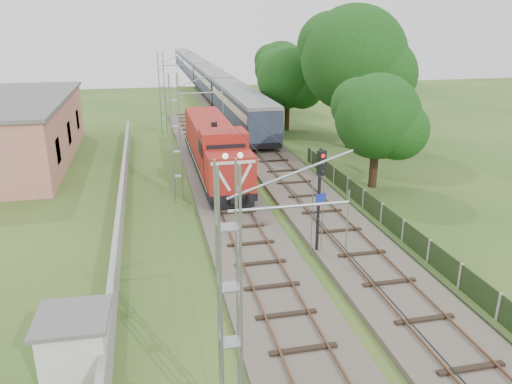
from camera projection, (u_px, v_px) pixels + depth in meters
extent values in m
plane|color=#2A4F1D|center=(268.00, 286.00, 21.81)|extent=(140.00, 140.00, 0.00)
cube|color=#6B6054|center=(239.00, 223.00, 28.22)|extent=(4.20, 70.00, 0.30)
cube|color=black|center=(239.00, 219.00, 28.16)|extent=(2.40, 70.00, 0.10)
cube|color=brown|center=(224.00, 219.00, 27.96)|extent=(0.08, 70.00, 0.05)
cube|color=brown|center=(254.00, 217.00, 28.30)|extent=(0.08, 70.00, 0.05)
cube|color=#6B6054|center=(269.00, 159.00, 41.24)|extent=(4.20, 80.00, 0.30)
cube|color=black|center=(269.00, 156.00, 41.17)|extent=(2.40, 80.00, 0.10)
cube|color=brown|center=(259.00, 156.00, 40.97)|extent=(0.08, 80.00, 0.05)
cube|color=brown|center=(279.00, 155.00, 41.32)|extent=(0.08, 80.00, 0.05)
cylinder|color=gray|center=(290.00, 206.00, 11.90)|extent=(3.00, 0.08, 0.08)
cylinder|color=gray|center=(198.00, 93.00, 30.35)|extent=(3.00, 0.08, 0.08)
cylinder|color=gray|center=(176.00, 65.00, 48.81)|extent=(3.00, 0.08, 0.08)
cylinder|color=black|center=(223.00, 113.00, 31.08)|extent=(0.03, 70.00, 0.03)
cylinder|color=black|center=(223.00, 92.00, 30.66)|extent=(0.03, 70.00, 0.03)
cube|color=#9E9E99|center=(123.00, 192.00, 31.31)|extent=(0.25, 40.00, 1.50)
cube|color=tan|center=(16.00, 132.00, 40.08)|extent=(8.00, 20.00, 5.00)
cube|color=#606060|center=(11.00, 99.00, 39.23)|extent=(8.40, 20.40, 0.25)
cube|color=black|center=(58.00, 151.00, 35.45)|extent=(0.10, 1.60, 1.80)
cube|color=black|center=(69.00, 133.00, 40.98)|extent=(0.10, 1.60, 1.80)
cube|color=black|center=(77.00, 120.00, 46.52)|extent=(0.10, 1.60, 1.80)
cube|color=black|center=(403.00, 231.00, 26.02)|extent=(0.05, 32.00, 1.15)
cube|color=#9E9E99|center=(312.00, 157.00, 39.86)|extent=(0.12, 0.12, 1.20)
cube|color=black|center=(214.00, 162.00, 37.11)|extent=(2.93, 16.58, 0.49)
cube|color=black|center=(226.00, 188.00, 32.26)|extent=(2.15, 3.51, 0.49)
cube|color=black|center=(206.00, 149.00, 42.16)|extent=(2.15, 3.51, 0.49)
cube|color=black|center=(233.00, 205.00, 29.68)|extent=(2.54, 0.24, 0.34)
cube|color=#A2121B|center=(230.00, 171.00, 30.14)|extent=(2.83, 2.44, 2.24)
sphere|color=white|center=(225.00, 156.00, 28.56)|extent=(0.35, 0.35, 0.35)
sphere|color=white|center=(240.00, 155.00, 28.74)|extent=(0.35, 0.35, 0.35)
cube|color=silver|center=(223.00, 179.00, 28.89)|extent=(0.98, 0.06, 1.63)
cube|color=silver|center=(244.00, 177.00, 29.14)|extent=(0.98, 0.06, 1.63)
cube|color=silver|center=(233.00, 163.00, 28.71)|extent=(2.63, 0.06, 0.18)
cube|color=#A2121B|center=(224.00, 154.00, 32.20)|extent=(2.93, 2.34, 3.12)
cube|color=black|center=(226.00, 151.00, 30.95)|extent=(2.44, 0.06, 0.88)
cube|color=#A2121B|center=(209.00, 135.00, 38.83)|extent=(2.73, 11.80, 2.54)
cylinder|color=black|center=(214.00, 125.00, 35.62)|extent=(0.43, 0.43, 0.39)
cylinder|color=gray|center=(220.00, 131.00, 30.87)|extent=(0.12, 0.12, 0.34)
cylinder|color=gray|center=(230.00, 131.00, 30.98)|extent=(0.12, 0.12, 0.34)
cube|color=black|center=(241.00, 122.00, 52.34)|extent=(2.91, 22.05, 0.50)
cube|color=#303D50|center=(241.00, 106.00, 51.82)|extent=(3.01, 22.05, 2.71)
cube|color=beige|center=(241.00, 101.00, 51.65)|extent=(3.05, 21.16, 0.75)
cube|color=gray|center=(241.00, 92.00, 51.32)|extent=(3.06, 22.05, 0.35)
cube|color=black|center=(212.00, 92.00, 73.61)|extent=(2.91, 22.05, 0.50)
cube|color=#303D50|center=(212.00, 81.00, 73.08)|extent=(3.01, 22.05, 2.71)
cube|color=beige|center=(211.00, 78.00, 72.92)|extent=(3.05, 21.16, 0.75)
cube|color=gray|center=(211.00, 71.00, 72.59)|extent=(3.06, 22.05, 0.35)
cube|color=black|center=(196.00, 76.00, 94.87)|extent=(2.91, 22.05, 0.50)
cube|color=#303D50|center=(195.00, 67.00, 94.35)|extent=(3.01, 22.05, 2.71)
cube|color=beige|center=(195.00, 65.00, 94.19)|extent=(3.05, 21.16, 0.75)
cube|color=gray|center=(195.00, 59.00, 93.86)|extent=(3.06, 22.05, 0.35)
cube|color=black|center=(185.00, 66.00, 116.14)|extent=(2.91, 22.05, 0.50)
cube|color=#303D50|center=(185.00, 59.00, 115.62)|extent=(3.01, 22.05, 2.71)
cube|color=beige|center=(185.00, 56.00, 115.45)|extent=(3.05, 21.16, 0.75)
cube|color=gray|center=(185.00, 52.00, 115.13)|extent=(3.06, 22.05, 0.35)
cylinder|color=black|center=(319.00, 204.00, 23.78)|extent=(0.15, 0.15, 5.42)
cube|color=black|center=(322.00, 163.00, 22.96)|extent=(0.44, 0.37, 1.19)
sphere|color=red|center=(323.00, 156.00, 22.72)|extent=(0.20, 0.20, 0.20)
sphere|color=black|center=(323.00, 164.00, 22.84)|extent=(0.20, 0.20, 0.20)
sphere|color=black|center=(322.00, 172.00, 22.96)|extent=(0.20, 0.20, 0.20)
cube|color=navy|center=(321.00, 198.00, 23.57)|extent=(0.57, 0.28, 0.43)
cube|color=silver|center=(76.00, 349.00, 15.88)|extent=(2.03, 2.03, 2.16)
cube|color=#606060|center=(72.00, 317.00, 15.50)|extent=(2.33, 2.33, 0.15)
cylinder|color=#3D2419|center=(374.00, 162.00, 34.22)|extent=(0.57, 0.57, 3.50)
sphere|color=#11350E|center=(378.00, 116.00, 33.18)|extent=(5.72, 5.72, 5.72)
sphere|color=#11350E|center=(398.00, 130.00, 32.88)|extent=(4.01, 4.01, 4.01)
sphere|color=#11350E|center=(358.00, 105.00, 33.69)|extent=(3.72, 3.72, 3.72)
cylinder|color=#3D2419|center=(350.00, 117.00, 44.48)|extent=(0.63, 0.63, 5.56)
sphere|color=#11350E|center=(354.00, 59.00, 42.83)|extent=(9.10, 9.10, 9.10)
sphere|color=#11350E|center=(380.00, 75.00, 42.35)|extent=(6.37, 6.37, 6.37)
sphere|color=#11350E|center=(331.00, 46.00, 43.64)|extent=(5.92, 5.92, 5.92)
cylinder|color=#3D2419|center=(287.00, 112.00, 51.96)|extent=(0.51, 0.51, 3.89)
sphere|color=#11350E|center=(288.00, 77.00, 50.80)|extent=(6.37, 6.37, 6.37)
sphere|color=#11350E|center=(302.00, 87.00, 50.47)|extent=(4.46, 4.46, 4.46)
sphere|color=#11350E|center=(275.00, 69.00, 51.37)|extent=(4.14, 4.14, 4.14)
cylinder|color=#3D2419|center=(281.00, 95.00, 63.48)|extent=(0.57, 0.57, 3.86)
sphere|color=#11350E|center=(281.00, 67.00, 62.33)|extent=(6.32, 6.32, 6.32)
sphere|color=#11350E|center=(293.00, 75.00, 62.00)|extent=(4.42, 4.42, 4.42)
sphere|color=#11350E|center=(271.00, 61.00, 62.89)|extent=(4.11, 4.11, 4.11)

